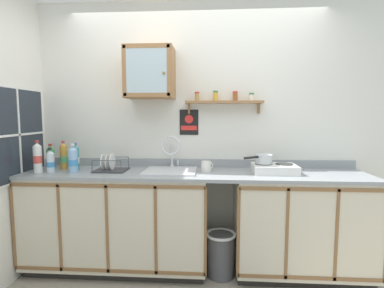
{
  "coord_description": "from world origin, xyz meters",
  "views": [
    {
      "loc": [
        0.16,
        -2.34,
        1.48
      ],
      "look_at": [
        -0.03,
        0.43,
        1.2
      ],
      "focal_mm": 27.22,
      "sensor_mm": 36.0,
      "label": 1
    }
  ],
  "objects": [
    {
      "name": "warning_sign",
      "position": [
        -0.07,
        0.6,
        1.4
      ],
      "size": [
        0.19,
        0.01,
        0.25
      ],
      "color": "black"
    },
    {
      "name": "saucepan",
      "position": [
        0.63,
        0.35,
        1.08
      ],
      "size": [
        0.28,
        0.23,
        0.08
      ],
      "color": "silver",
      "rests_on": "hot_plate_stove"
    },
    {
      "name": "bottle_soda_green_1",
      "position": [
        -1.43,
        0.41,
        1.06
      ],
      "size": [
        0.08,
        0.08,
        0.25
      ],
      "color": "#4CB266",
      "rests_on": "countertop"
    },
    {
      "name": "bottle_water_blue_4",
      "position": [
        -1.11,
        0.22,
        1.07
      ],
      "size": [
        0.09,
        0.09,
        0.27
      ],
      "color": "#8CB7E0",
      "rests_on": "countertop"
    },
    {
      "name": "window",
      "position": [
        -1.59,
        0.17,
        1.3
      ],
      "size": [
        0.03,
        0.78,
        0.86
      ],
      "color": "#262D38"
    },
    {
      "name": "spice_shelf",
      "position": [
        0.28,
        0.54,
        1.62
      ],
      "size": [
        0.75,
        0.14,
        0.22
      ],
      "color": "#996B42"
    },
    {
      "name": "dish_rack",
      "position": [
        -0.8,
        0.32,
        0.99
      ],
      "size": [
        0.29,
        0.26,
        0.17
      ],
      "color": "#333338",
      "rests_on": "countertop"
    },
    {
      "name": "back_wall",
      "position": [
        0.0,
        0.63,
        1.34
      ],
      "size": [
        3.79,
        0.07,
        2.67
      ],
      "color": "silver",
      "rests_on": "ground"
    },
    {
      "name": "bottle_opaque_white_3",
      "position": [
        -1.43,
        0.2,
        1.09
      ],
      "size": [
        0.08,
        0.08,
        0.3
      ],
      "color": "white",
      "rests_on": "countertop"
    },
    {
      "name": "lower_cabinet_run",
      "position": [
        -0.73,
        0.31,
        0.47
      ],
      "size": [
        1.71,
        0.59,
        0.92
      ],
      "color": "black",
      "rests_on": "ground"
    },
    {
      "name": "bottle_detergent_teal_0",
      "position": [
        -1.16,
        0.37,
        1.07
      ],
      "size": [
        0.07,
        0.07,
        0.26
      ],
      "color": "teal",
      "rests_on": "countertop"
    },
    {
      "name": "bottle_juice_amber_2",
      "position": [
        -1.29,
        0.39,
        1.07
      ],
      "size": [
        0.07,
        0.07,
        0.28
      ],
      "color": "gold",
      "rests_on": "countertop"
    },
    {
      "name": "sink",
      "position": [
        -0.23,
        0.36,
        0.93
      ],
      "size": [
        0.48,
        0.48,
        0.47
      ],
      "color": "silver",
      "rests_on": "countertop"
    },
    {
      "name": "hot_plate_stove",
      "position": [
        0.73,
        0.33,
        0.99
      ],
      "size": [
        0.39,
        0.31,
        0.08
      ],
      "color": "silver",
      "rests_on": "countertop"
    },
    {
      "name": "bottle_water_clear_5",
      "position": [
        -1.34,
        0.24,
        1.05
      ],
      "size": [
        0.07,
        0.07,
        0.22
      ],
      "color": "silver",
      "rests_on": "countertop"
    },
    {
      "name": "backsplash",
      "position": [
        0.0,
        0.59,
        0.99
      ],
      "size": [
        3.15,
        0.02,
        0.08
      ],
      "primitive_type": "cube",
      "color": "gray",
      "rests_on": "countertop"
    },
    {
      "name": "trash_bin",
      "position": [
        0.25,
        0.23,
        0.21
      ],
      "size": [
        0.28,
        0.28,
        0.41
      ],
      "color": "#4C4C51",
      "rests_on": "ground"
    },
    {
      "name": "wall_cabinet",
      "position": [
        -0.43,
        0.45,
        1.88
      ],
      "size": [
        0.45,
        0.34,
        0.48
      ],
      "color": "#996B42"
    },
    {
      "name": "countertop",
      "position": [
        0.0,
        0.31,
        0.94
      ],
      "size": [
        3.15,
        0.62,
        0.03
      ],
      "primitive_type": "cube",
      "color": "gray",
      "rests_on": "lower_cabinet_run"
    },
    {
      "name": "mug",
      "position": [
        0.11,
        0.33,
        1.0
      ],
      "size": [
        0.11,
        0.1,
        0.1
      ],
      "color": "white",
      "rests_on": "countertop"
    },
    {
      "name": "lower_cabinet_run_right",
      "position": [
        0.98,
        0.31,
        0.47
      ],
      "size": [
        1.21,
        0.59,
        0.92
      ],
      "color": "black",
      "rests_on": "ground"
    }
  ]
}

